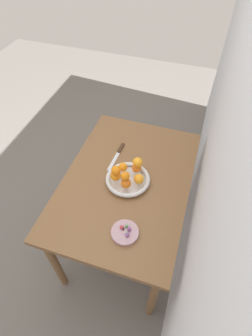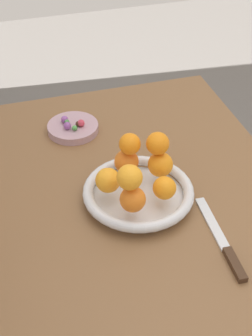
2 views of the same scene
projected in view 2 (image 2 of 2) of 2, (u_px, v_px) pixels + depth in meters
name	position (u px, v px, depth m)	size (l,w,h in m)	color
dining_table	(143.00, 229.00, 1.29)	(1.10, 0.76, 0.74)	brown
fruit_bowl	(138.00, 193.00, 1.23)	(0.27, 0.27, 0.04)	silver
candy_dish	(73.00, 128.00, 1.47)	(0.15, 0.15, 0.02)	#B28C99
orange_0	(133.00, 199.00, 1.15)	(0.06, 0.06, 0.06)	orange
orange_1	(164.00, 188.00, 1.18)	(0.05, 0.05, 0.05)	orange
orange_2	(160.00, 164.00, 1.24)	(0.06, 0.06, 0.06)	orange
orange_3	(126.00, 162.00, 1.25)	(0.06, 0.06, 0.06)	orange
orange_4	(108.00, 180.00, 1.20)	(0.06, 0.06, 0.06)	orange
orange_5	(130.00, 177.00, 1.11)	(0.06, 0.06, 0.06)	orange
orange_6	(158.00, 143.00, 1.21)	(0.06, 0.06, 0.06)	orange
orange_7	(130.00, 144.00, 1.21)	(0.05, 0.05, 0.05)	orange
candy_ball_0	(67.00, 122.00, 1.46)	(0.01, 0.01, 0.01)	#4C9947
candy_ball_1	(65.00, 119.00, 1.46)	(0.02, 0.02, 0.02)	#8C4C99
candy_ball_2	(75.00, 128.00, 1.43)	(0.02, 0.02, 0.02)	#4C9947
candy_ball_3	(67.00, 126.00, 1.44)	(0.02, 0.02, 0.02)	#8C4C99
candy_ball_4	(78.00, 124.00, 1.45)	(0.02, 0.02, 0.02)	#472819
candy_ball_5	(81.00, 123.00, 1.45)	(0.02, 0.02, 0.02)	#C6384C
knife	(224.00, 244.00, 1.13)	(0.26, 0.03, 0.01)	#3F2819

